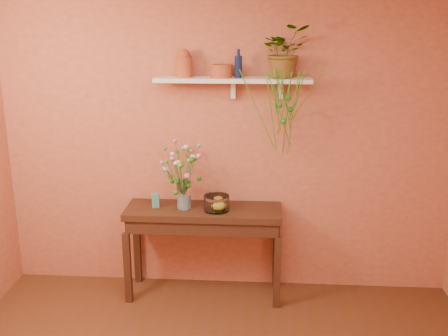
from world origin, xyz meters
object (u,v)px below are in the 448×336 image
blue_bottle (238,66)px  glass_bowl (217,204)px  spider_plant (285,51)px  terracotta_jug (184,64)px  glass_vase (184,197)px  bouquet (182,166)px  sideboard (204,221)px

blue_bottle → glass_bowl: 1.17m
spider_plant → glass_bowl: size_ratio=1.95×
terracotta_jug → spider_plant: bearing=0.1°
glass_vase → bouquet: size_ratio=0.52×
blue_bottle → terracotta_jug: bearing=176.4°
sideboard → glass_bowl: (0.12, -0.04, 0.18)m
blue_bottle → glass_vase: size_ratio=0.92×
spider_plant → glass_bowl: spider_plant is taller
sideboard → blue_bottle: bearing=18.4°
blue_bottle → bouquet: blue_bottle is taller
terracotta_jug → glass_vase: (-0.01, -0.14, -1.12)m
sideboard → glass_vase: 0.28m
terracotta_jug → spider_plant: size_ratio=0.54×
terracotta_jug → glass_bowl: 1.21m
spider_plant → glass_bowl: 1.39m
spider_plant → glass_vase: 1.49m
blue_bottle → bouquet: (-0.47, -0.13, -0.82)m
terracotta_jug → blue_bottle: blue_bottle is taller
sideboard → bouquet: size_ratio=2.78×
sideboard → blue_bottle: size_ratio=5.84×
terracotta_jug → bouquet: terracotta_jug is taller
sideboard → glass_bowl: size_ratio=6.17×
blue_bottle → glass_bowl: (-0.17, -0.14, -1.15)m
bouquet → blue_bottle: bearing=15.6°
blue_bottle → bouquet: 0.96m
sideboard → spider_plant: spider_plant is taller
glass_bowl → blue_bottle: bearing=38.4°
blue_bottle → spider_plant: 0.39m
blue_bottle → glass_vase: (-0.46, -0.11, -1.10)m
bouquet → terracotta_jug: bearing=84.5°
glass_bowl → spider_plant: bearing=16.9°
terracotta_jug → sideboard: bearing=-37.6°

